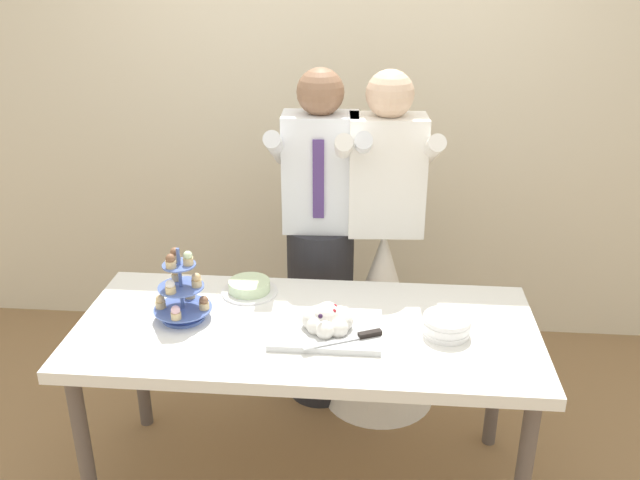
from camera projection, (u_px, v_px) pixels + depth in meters
The scene contains 9 objects.
ground_plane at pixel (308, 479), 2.97m from camera, with size 8.00×8.00×0.00m, color olive.
rear_wall at pixel (332, 84), 3.68m from camera, with size 5.20×0.10×2.90m, color beige.
dessert_table at pixel (306, 341), 2.69m from camera, with size 1.80×0.80×0.78m.
cupcake_stand at pixel (182, 293), 2.67m from camera, with size 0.23×0.23×0.31m.
main_cake_tray at pixel (327, 323), 2.60m from camera, with size 0.42×0.33×0.12m.
plate_stack at pixel (446, 325), 2.59m from camera, with size 0.19×0.19×0.08m.
round_cake at pixel (249, 287), 2.91m from camera, with size 0.24×0.24×0.06m.
person_groom at pixel (321, 261), 3.28m from camera, with size 0.48×0.50×1.66m.
person_bride at pixel (382, 295), 3.30m from camera, with size 0.56×0.56×1.66m.
Camera 1 is at (0.25, -2.30, 2.14)m, focal length 38.33 mm.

